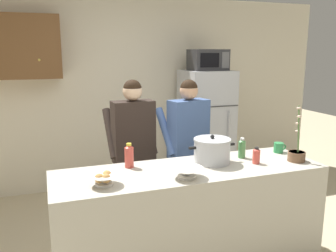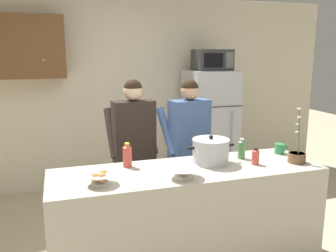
% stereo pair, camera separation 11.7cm
% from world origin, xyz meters
% --- Properties ---
extents(back_wall_unit, '(6.00, 0.48, 2.60)m').
position_xyz_m(back_wall_unit, '(-0.27, 2.26, 1.40)').
color(back_wall_unit, beige).
rests_on(back_wall_unit, ground).
extents(kitchen_island, '(2.24, 0.68, 0.92)m').
position_xyz_m(kitchen_island, '(0.00, 0.00, 0.46)').
color(kitchen_island, '#BCB7A8').
rests_on(kitchen_island, ground).
extents(refrigerator, '(0.64, 0.68, 1.62)m').
position_xyz_m(refrigerator, '(1.02, 1.85, 0.81)').
color(refrigerator, '#B7BABF').
rests_on(refrigerator, ground).
extents(microwave, '(0.48, 0.37, 0.28)m').
position_xyz_m(microwave, '(1.02, 1.83, 1.76)').
color(microwave, '#2D2D30').
rests_on(microwave, refrigerator).
extents(person_near_pot, '(0.51, 0.43, 1.60)m').
position_xyz_m(person_near_pot, '(-0.29, 0.77, 1.00)').
color(person_near_pot, black).
rests_on(person_near_pot, ground).
extents(person_by_sink, '(0.54, 0.48, 1.59)m').
position_xyz_m(person_by_sink, '(0.28, 0.72, 0.99)').
color(person_by_sink, '#33384C').
rests_on(person_by_sink, ground).
extents(cooking_pot, '(0.43, 0.32, 0.25)m').
position_xyz_m(cooking_pot, '(0.24, 0.09, 1.03)').
color(cooking_pot, silver).
rests_on(cooking_pot, kitchen_island).
extents(coffee_mug, '(0.13, 0.09, 0.10)m').
position_xyz_m(coffee_mug, '(0.99, 0.16, 0.97)').
color(coffee_mug, '#2D8C4C').
rests_on(coffee_mug, kitchen_island).
extents(bread_bowl, '(0.23, 0.23, 0.10)m').
position_xyz_m(bread_bowl, '(-0.73, -0.14, 0.97)').
color(bread_bowl, white).
rests_on(bread_bowl, kitchen_island).
extents(empty_bowl, '(0.26, 0.26, 0.08)m').
position_xyz_m(empty_bowl, '(-0.11, -0.19, 0.97)').
color(empty_bowl, white).
rests_on(empty_bowl, kitchen_island).
extents(bottle_near_edge, '(0.06, 0.06, 0.15)m').
position_xyz_m(bottle_near_edge, '(0.59, -0.06, 0.99)').
color(bottle_near_edge, '#D84C3F').
rests_on(bottle_near_edge, kitchen_island).
extents(bottle_mid_counter, '(0.07, 0.07, 0.18)m').
position_xyz_m(bottle_mid_counter, '(0.56, 0.13, 1.01)').
color(bottle_mid_counter, '#4C8C4C').
rests_on(bottle_mid_counter, kitchen_island).
extents(bottle_far_corner, '(0.08, 0.08, 0.21)m').
position_xyz_m(bottle_far_corner, '(-0.46, 0.21, 1.02)').
color(bottle_far_corner, '#D84C3F').
rests_on(bottle_far_corner, kitchen_island).
extents(potted_orchid, '(0.15, 0.15, 0.49)m').
position_xyz_m(potted_orchid, '(0.96, -0.12, 0.99)').
color(potted_orchid, brown).
rests_on(potted_orchid, kitchen_island).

